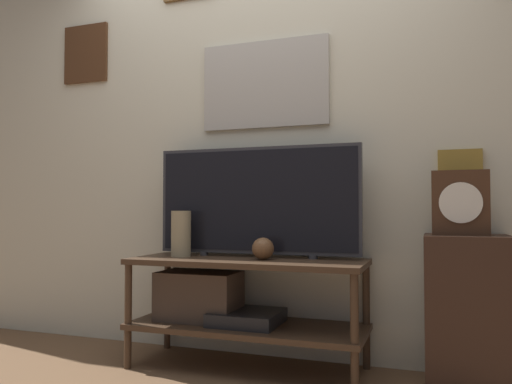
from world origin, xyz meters
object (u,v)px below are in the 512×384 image
vase_round_glass (263,249)px  vase_tall_ceramic (181,234)px  television (256,200)px  mantel_clock (460,203)px

vase_round_glass → vase_tall_ceramic: 0.50m
television → mantel_clock: television is taller
vase_round_glass → mantel_clock: mantel_clock is taller
television → vase_round_glass: (0.08, -0.12, -0.26)m
television → vase_tall_ceramic: 0.47m
vase_round_glass → mantel_clock: size_ratio=0.38×
vase_round_glass → mantel_clock: bearing=3.3°
television → vase_round_glass: television is taller
vase_tall_ceramic → mantel_clock: size_ratio=0.84×
vase_round_glass → mantel_clock: 1.02m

